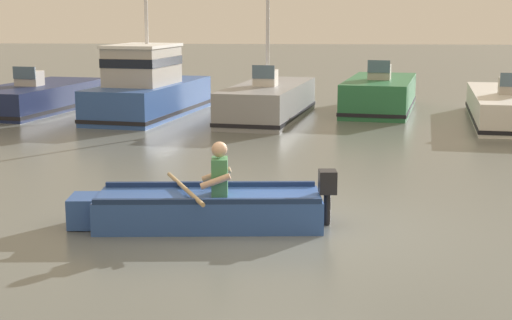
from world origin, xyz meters
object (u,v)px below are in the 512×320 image
Objects in this scene: moored_boat_grey at (269,102)px; moored_boat_green at (380,96)px; rowboat_with_person at (204,208)px; moored_boat_blue at (148,90)px; moored_boat_navy at (37,98)px; moored_boat_white at (509,108)px.

moored_boat_grey is 1.10× the size of moored_boat_green.
moored_boat_blue is at bearing 105.00° from rowboat_with_person.
moored_boat_green is at bearing 2.53° from moored_boat_navy.
rowboat_with_person is 12.66m from moored_boat_white.
moored_boat_navy is 13.61m from moored_boat_white.
moored_boat_navy is at bearing 163.12° from moored_boat_blue.
moored_boat_green is (3.70, 12.68, 0.22)m from rowboat_with_person.
moored_boat_white is at bearing -6.92° from moored_boat_navy.
rowboat_with_person is 0.66× the size of moored_boat_blue.
moored_boat_white is at bearing -3.18° from moored_boat_blue.
moored_boat_blue is 9.95m from moored_boat_white.
rowboat_with_person is 0.73× the size of moored_boat_green.
moored_boat_green is at bearing 12.99° from moored_boat_blue.
moored_boat_navy is 1.11× the size of moored_boat_green.
moored_boat_grey is at bearing -4.31° from moored_boat_blue.
moored_boat_blue is 0.90× the size of moored_boat_white.
rowboat_with_person is 13.21m from moored_boat_green.
moored_boat_blue is (3.58, -1.09, 0.39)m from moored_boat_navy.
moored_boat_blue is 1.01× the size of moored_boat_grey.
moored_boat_blue is at bearing 176.82° from moored_boat_white.
moored_boat_navy is 0.91× the size of moored_boat_white.
moored_boat_white is (13.51, -1.64, 0.01)m from moored_boat_navy.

